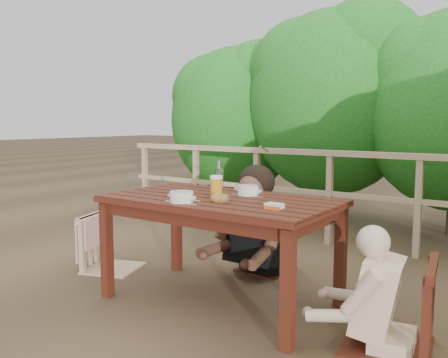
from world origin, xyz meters
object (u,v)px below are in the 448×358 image
Objects in this scene: bread_roll at (219,199)px; bottle at (219,180)px; beer_glass at (216,187)px; chair_far at (266,223)px; chair_left at (112,219)px; woman at (268,189)px; soup_far at (248,191)px; butter_tub at (274,207)px; soup_near at (182,198)px; diner_right at (396,250)px; chair_right at (390,263)px; table at (220,251)px; tumbler at (224,200)px.

bottle is at bearing 125.92° from bread_roll.
beer_glass is at bearing -80.68° from bottle.
chair_far is 0.94m from beer_glass.
chair_left is 1.40m from bread_roll.
chair_left is at bearing -145.14° from chair_far.
woman reaches higher than soup_far.
chair_far reaches higher than butter_tub.
bottle is at bearing 80.37° from soup_near.
diner_right is 8.96× the size of bread_roll.
beer_glass is at bearing -113.22° from chair_left.
chair_right reaches higher than chair_far.
table is 9.51× the size of beer_glass.
woman is 1.17m from soup_near.
butter_tub is at bearing -88.64° from chair_right.
tumbler is 0.71× the size of butter_tub.
bread_roll is 0.77× the size of beer_glass.
chair_right is at bearing 6.58° from bread_roll.
tumbler is (1.40, -0.27, 0.34)m from chair_left.
diner_right is at bearing 11.61° from soup_near.
woman is 1.62m from diner_right.
chair_left is 3.48× the size of soup_far.
chair_far is (-0.10, 0.83, 0.05)m from table.
bottle reaches higher than table.
bottle is (-1.26, 0.07, 0.38)m from chair_right.
chair_left is at bearing 169.81° from bread_roll.
soup_far is at bearing 69.30° from soup_near.
bottle is at bearing 164.52° from butter_tub.
table is at bearing -112.89° from chair_left.
butter_tub is at bearing 5.79° from tumbler.
bread_roll is 1.67× the size of tumbler.
chair_far is 0.59× the size of woman.
soup_far is (0.20, -0.64, 0.08)m from woman.
table is 6.25× the size of soup_far.
woman reaches higher than diner_right.
chair_left is 3.35× the size of bottle.
chair_right is at bearing -1.61° from table.
bottle reaches higher than soup_far.
chair_left reaches higher than bread_roll.
woman is 1.22× the size of diner_right.
tumbler reaches higher than butter_tub.
bread_roll is at bearing -119.42° from chair_left.
diner_right is (1.25, -0.03, 0.21)m from table.
diner_right is at bearing -1.57° from table.
chair_right reaches higher than soup_near.
butter_tub is at bearing -116.75° from chair_left.
bread_roll reaches higher than table.
chair_left reaches higher than soup_far.
diner_right is at bearing -1.31° from beer_glass.
bottle is (-0.04, 0.04, 0.51)m from table.
diner_right is (2.48, -0.11, 0.14)m from chair_left.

